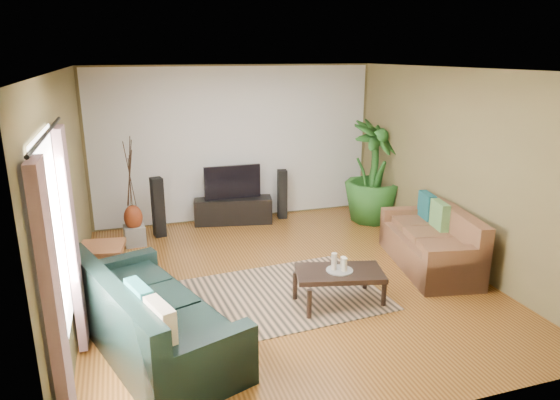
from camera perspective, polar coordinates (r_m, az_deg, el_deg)
name	(u,v)px	position (r m, az deg, el deg)	size (l,w,h in m)	color
floor	(285,280)	(6.67, 0.53, -9.15)	(5.50, 5.50, 0.00)	#945D26
ceiling	(285,69)	(6.02, 0.60, 14.72)	(5.50, 5.50, 0.00)	white
wall_back	(235,144)	(8.80, -5.11, 6.36)	(5.00, 5.00, 0.00)	brown
wall_front	(402,268)	(3.83, 13.73, -7.61)	(5.00, 5.00, 0.00)	brown
wall_left	(69,198)	(5.94, -22.98, 0.17)	(5.50, 5.50, 0.00)	brown
wall_right	(455,168)	(7.37, 19.40, 3.50)	(5.50, 5.50, 0.00)	brown
backwall_panel	(236,144)	(8.79, -5.10, 6.35)	(4.90, 4.90, 0.00)	white
window_pane	(55,245)	(4.41, -24.36, -4.74)	(1.80, 1.80, 0.00)	white
curtain_near	(55,317)	(3.82, -24.29, -12.13)	(0.08, 0.35, 2.20)	gray
curtain_far	(72,241)	(5.18, -22.68, -4.40)	(0.08, 0.35, 2.20)	gray
curtain_rod	(46,133)	(4.18, -25.13, 6.91)	(0.03, 0.03, 1.90)	black
sofa_left	(152,308)	(5.27, -14.38, -11.90)	(2.31, 0.99, 0.85)	black
sofa_right	(429,237)	(7.24, 16.70, -4.13)	(1.82, 0.82, 0.85)	brown
area_rug	(279,295)	(6.27, -0.07, -10.85)	(2.45, 1.74, 0.01)	tan
coffee_table	(339,287)	(6.06, 6.76, -9.84)	(1.02, 0.56, 0.42)	black
candle_tray	(340,270)	(5.97, 6.82, -7.98)	(0.32, 0.32, 0.01)	gray
candle_tall	(334,261)	(5.93, 6.21, -6.99)	(0.06, 0.06, 0.20)	beige
candle_mid	(344,264)	(5.92, 7.37, -7.32)	(0.06, 0.06, 0.16)	beige
candle_short	(343,262)	(6.02, 7.22, -7.04)	(0.06, 0.06, 0.13)	silver
tv_stand	(233,210)	(8.81, -5.37, -1.19)	(1.34, 0.40, 0.45)	black
television	(232,182)	(8.67, -5.46, 2.06)	(0.99, 0.05, 0.58)	black
speaker_left	(158,207)	(8.29, -13.76, -0.81)	(0.18, 0.20, 0.98)	black
speaker_right	(282,194)	(8.97, 0.27, 0.67)	(0.16, 0.18, 0.89)	black
potted_plant	(374,172)	(8.86, 10.64, 3.14)	(0.99, 0.99, 1.77)	#20541C
plant_pot	(371,214)	(9.06, 10.39, -1.53)	(0.33, 0.33, 0.25)	black
pedestal	(135,235)	(8.11, -16.26, -3.90)	(0.31, 0.31, 0.31)	gray
vase	(133,217)	(8.01, -16.43, -1.92)	(0.28, 0.28, 0.39)	maroon
side_table	(103,267)	(6.74, -19.52, -7.21)	(0.54, 0.54, 0.57)	#965531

